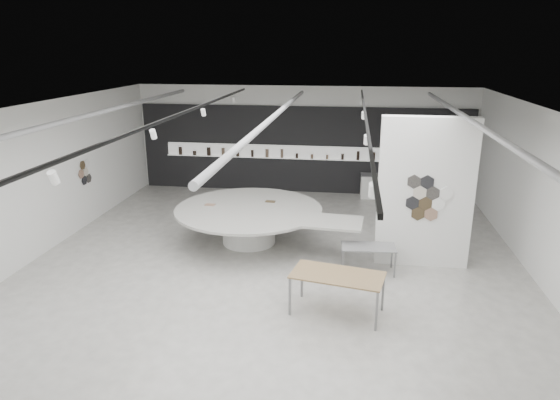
# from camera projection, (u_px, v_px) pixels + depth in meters

# --- Properties ---
(room) EXTENTS (12.02, 14.02, 3.82)m
(room) POSITION_uv_depth(u_px,v_px,m) (268.00, 187.00, 11.22)
(room) COLOR #B7B5AD
(room) RESTS_ON ground
(back_wall_display) EXTENTS (11.80, 0.27, 3.10)m
(back_wall_display) POSITION_uv_depth(u_px,v_px,m) (300.00, 150.00, 17.93)
(back_wall_display) COLOR black
(back_wall_display) RESTS_ON ground
(partition_column) EXTENTS (2.20, 0.38, 3.60)m
(partition_column) POSITION_uv_depth(u_px,v_px,m) (425.00, 193.00, 11.75)
(partition_column) COLOR white
(partition_column) RESTS_ON ground
(display_island) EXTENTS (5.16, 4.24, 1.01)m
(display_island) POSITION_uv_depth(u_px,v_px,m) (252.00, 220.00, 13.36)
(display_island) COLOR white
(display_island) RESTS_ON ground
(sample_table_wood) EXTENTS (1.93, 1.23, 0.84)m
(sample_table_wood) POSITION_uv_depth(u_px,v_px,m) (338.00, 277.00, 9.78)
(sample_table_wood) COLOR olive
(sample_table_wood) RESTS_ON ground
(sample_table_stone) EXTENTS (1.29, 0.70, 0.64)m
(sample_table_stone) POSITION_uv_depth(u_px,v_px,m) (369.00, 248.00, 11.66)
(sample_table_stone) COLOR slate
(sample_table_stone) RESTS_ON ground
(kitchen_counter) EXTENTS (1.49, 0.63, 1.16)m
(kitchen_counter) POSITION_uv_depth(u_px,v_px,m) (381.00, 186.00, 17.46)
(kitchen_counter) COLOR white
(kitchen_counter) RESTS_ON ground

